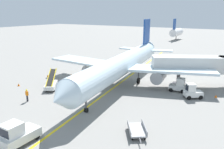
# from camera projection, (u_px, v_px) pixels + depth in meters

# --- Properties ---
(ground_plane) EXTENTS (300.00, 300.00, 0.00)m
(ground_plane) POSITION_uv_depth(u_px,v_px,m) (93.00, 108.00, 28.68)
(ground_plane) COLOR gray
(taxi_line_yellow) EXTENTS (11.09, 79.31, 0.01)m
(taxi_line_yellow) POSITION_uv_depth(u_px,v_px,m) (105.00, 94.00, 33.55)
(taxi_line_yellow) COLOR yellow
(taxi_line_yellow) RESTS_ON ground
(airliner) EXTENTS (28.35, 35.31, 10.10)m
(airliner) POSITION_uv_depth(u_px,v_px,m) (123.00, 64.00, 37.31)
(airliner) COLOR silver
(airliner) RESTS_ON ground
(jet_bridge) EXTENTS (12.50, 8.34, 4.85)m
(jet_bridge) POSITION_uv_depth(u_px,v_px,m) (200.00, 65.00, 36.19)
(jet_bridge) COLOR silver
(jet_bridge) RESTS_ON ground
(pushback_tug) EXTENTS (1.93, 3.62, 2.20)m
(pushback_tug) POSITION_uv_depth(u_px,v_px,m) (17.00, 134.00, 20.69)
(pushback_tug) COLOR silver
(pushback_tug) RESTS_ON ground
(baggage_tug_near_wing) EXTENTS (2.70, 2.48, 2.10)m
(baggage_tug_near_wing) POSITION_uv_depth(u_px,v_px,m) (192.00, 92.00, 31.81)
(baggage_tug_near_wing) COLOR silver
(baggage_tug_near_wing) RESTS_ON ground
(baggage_tug_by_cargo_door) EXTENTS (2.52, 1.56, 2.10)m
(baggage_tug_by_cargo_door) POSITION_uv_depth(u_px,v_px,m) (179.00, 86.00, 34.49)
(baggage_tug_by_cargo_door) COLOR silver
(baggage_tug_by_cargo_door) RESTS_ON ground
(belt_loader_forward_hold) EXTENTS (3.93, 4.79, 2.59)m
(belt_loader_forward_hold) POSITION_uv_depth(u_px,v_px,m) (51.00, 84.00, 35.88)
(belt_loader_forward_hold) COLOR silver
(belt_loader_forward_hold) RESTS_ON ground
(belt_loader_aft_hold) EXTENTS (4.09, 4.69, 2.59)m
(belt_loader_aft_hold) POSITION_uv_depth(u_px,v_px,m) (91.00, 80.00, 38.14)
(belt_loader_aft_hold) COLOR silver
(belt_loader_aft_hold) RESTS_ON ground
(baggage_cart_loaded) EXTENTS (2.88, 3.54, 0.94)m
(baggage_cart_loaded) POSITION_uv_depth(u_px,v_px,m) (137.00, 130.00, 22.55)
(baggage_cart_loaded) COLOR #A5A5A8
(baggage_cart_loaded) RESTS_ON ground
(ground_crew_marshaller) EXTENTS (0.36, 0.24, 1.70)m
(ground_crew_marshaller) POSITION_uv_depth(u_px,v_px,m) (27.00, 95.00, 30.70)
(ground_crew_marshaller) COLOR #26262D
(ground_crew_marshaller) RESTS_ON ground
(ground_crew_wing_walker) EXTENTS (0.36, 0.24, 1.70)m
(ground_crew_wing_walker) POSITION_uv_depth(u_px,v_px,m) (73.00, 97.00, 29.93)
(ground_crew_wing_walker) COLOR #26262D
(ground_crew_wing_walker) RESTS_ON ground
(safety_cone_nose_left) EXTENTS (0.36, 0.36, 0.44)m
(safety_cone_nose_left) POSITION_uv_depth(u_px,v_px,m) (83.00, 90.00, 34.74)
(safety_cone_nose_left) COLOR orange
(safety_cone_nose_left) RESTS_ON ground
(safety_cone_nose_right) EXTENTS (0.36, 0.36, 0.44)m
(safety_cone_nose_right) POSITION_uv_depth(u_px,v_px,m) (48.00, 76.00, 42.44)
(safety_cone_nose_right) COLOR orange
(safety_cone_nose_right) RESTS_ON ground
(safety_cone_wingtip_left) EXTENTS (0.36, 0.36, 0.44)m
(safety_cone_wingtip_left) POSITION_uv_depth(u_px,v_px,m) (71.00, 75.00, 42.91)
(safety_cone_wingtip_left) COLOR orange
(safety_cone_wingtip_left) RESTS_ON ground
(safety_cone_wingtip_right) EXTENTS (0.36, 0.36, 0.44)m
(safety_cone_wingtip_right) POSITION_uv_depth(u_px,v_px,m) (19.00, 85.00, 37.29)
(safety_cone_wingtip_right) COLOR orange
(safety_cone_wingtip_right) RESTS_ON ground
(safety_cone_tail_area) EXTENTS (0.36, 0.36, 0.44)m
(safety_cone_tail_area) POSITION_uv_depth(u_px,v_px,m) (216.00, 96.00, 32.27)
(safety_cone_tail_area) COLOR orange
(safety_cone_tail_area) RESTS_ON ground
(distant_aircraft_far_left) EXTENTS (3.00, 10.10, 8.80)m
(distant_aircraft_far_left) POSITION_uv_depth(u_px,v_px,m) (176.00, 32.00, 97.95)
(distant_aircraft_far_left) COLOR silver
(distant_aircraft_far_left) RESTS_ON ground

